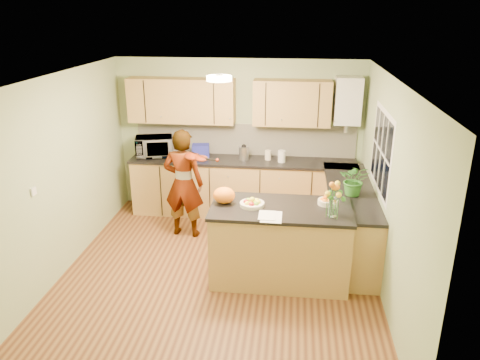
# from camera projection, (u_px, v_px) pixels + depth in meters

# --- Properties ---
(floor) EXTENTS (4.50, 4.50, 0.00)m
(floor) POSITION_uv_depth(u_px,v_px,m) (218.00, 274.00, 6.04)
(floor) COLOR #522C17
(floor) RESTS_ON ground
(ceiling) EXTENTS (4.00, 4.50, 0.02)m
(ceiling) POSITION_uv_depth(u_px,v_px,m) (215.00, 79.00, 5.17)
(ceiling) COLOR white
(ceiling) RESTS_ON wall_back
(wall_back) EXTENTS (4.00, 0.02, 2.50)m
(wall_back) POSITION_uv_depth(u_px,v_px,m) (239.00, 136.00, 7.70)
(wall_back) COLOR #95A878
(wall_back) RESTS_ON floor
(wall_front) EXTENTS (4.00, 0.02, 2.50)m
(wall_front) POSITION_uv_depth(u_px,v_px,m) (168.00, 289.00, 3.51)
(wall_front) COLOR #95A878
(wall_front) RESTS_ON floor
(wall_left) EXTENTS (0.02, 4.50, 2.50)m
(wall_left) POSITION_uv_depth(u_px,v_px,m) (58.00, 177.00, 5.82)
(wall_left) COLOR #95A878
(wall_left) RESTS_ON floor
(wall_right) EXTENTS (0.02, 4.50, 2.50)m
(wall_right) POSITION_uv_depth(u_px,v_px,m) (388.00, 191.00, 5.39)
(wall_right) COLOR #95A878
(wall_right) RESTS_ON floor
(back_counter) EXTENTS (3.64, 0.62, 0.94)m
(back_counter) POSITION_uv_depth(u_px,v_px,m) (243.00, 187.00, 7.68)
(back_counter) COLOR #A88343
(back_counter) RESTS_ON floor
(right_counter) EXTENTS (0.62, 2.24, 0.94)m
(right_counter) POSITION_uv_depth(u_px,v_px,m) (349.00, 220.00, 6.48)
(right_counter) COLOR #A88343
(right_counter) RESTS_ON floor
(splashback) EXTENTS (3.60, 0.02, 0.52)m
(splashback) POSITION_uv_depth(u_px,v_px,m) (245.00, 139.00, 7.69)
(splashback) COLOR silver
(splashback) RESTS_ON back_counter
(upper_cabinets) EXTENTS (3.20, 0.34, 0.70)m
(upper_cabinets) POSITION_uv_depth(u_px,v_px,m) (227.00, 101.00, 7.35)
(upper_cabinets) COLOR #A88343
(upper_cabinets) RESTS_ON wall_back
(boiler) EXTENTS (0.40, 0.30, 0.86)m
(boiler) POSITION_uv_depth(u_px,v_px,m) (348.00, 101.00, 7.14)
(boiler) COLOR white
(boiler) RESTS_ON wall_back
(window_right) EXTENTS (0.01, 1.30, 1.05)m
(window_right) POSITION_uv_depth(u_px,v_px,m) (381.00, 151.00, 5.84)
(window_right) COLOR white
(window_right) RESTS_ON wall_right
(light_switch) EXTENTS (0.02, 0.09, 0.09)m
(light_switch) POSITION_uv_depth(u_px,v_px,m) (34.00, 191.00, 5.24)
(light_switch) COLOR white
(light_switch) RESTS_ON wall_left
(ceiling_lamp) EXTENTS (0.30, 0.30, 0.07)m
(ceiling_lamp) POSITION_uv_depth(u_px,v_px,m) (219.00, 78.00, 5.46)
(ceiling_lamp) COLOR #FFEABF
(ceiling_lamp) RESTS_ON ceiling
(peninsula_island) EXTENTS (1.70, 0.87, 0.98)m
(peninsula_island) POSITION_uv_depth(u_px,v_px,m) (280.00, 243.00, 5.80)
(peninsula_island) COLOR #A88343
(peninsula_island) RESTS_ON floor
(fruit_dish) EXTENTS (0.30, 0.30, 0.10)m
(fruit_dish) POSITION_uv_depth(u_px,v_px,m) (252.00, 203.00, 5.66)
(fruit_dish) COLOR #F1E3C1
(fruit_dish) RESTS_ON peninsula_island
(orange_bowl) EXTENTS (0.22, 0.22, 0.13)m
(orange_bowl) POSITION_uv_depth(u_px,v_px,m) (327.00, 200.00, 5.70)
(orange_bowl) COLOR #F1E3C1
(orange_bowl) RESTS_ON peninsula_island
(flower_vase) EXTENTS (0.26, 0.26, 0.48)m
(flower_vase) POSITION_uv_depth(u_px,v_px,m) (334.00, 190.00, 5.29)
(flower_vase) COLOR silver
(flower_vase) RESTS_ON peninsula_island
(orange_bag) EXTENTS (0.33, 0.30, 0.20)m
(orange_bag) POSITION_uv_depth(u_px,v_px,m) (224.00, 195.00, 5.72)
(orange_bag) COLOR orange
(orange_bag) RESTS_ON peninsula_island
(papers) EXTENTS (0.24, 0.33, 0.01)m
(papers) POSITION_uv_depth(u_px,v_px,m) (271.00, 217.00, 5.37)
(papers) COLOR white
(papers) RESTS_ON peninsula_island
(violinist) EXTENTS (0.63, 0.45, 1.64)m
(violinist) POSITION_uv_depth(u_px,v_px,m) (184.00, 184.00, 6.84)
(violinist) COLOR #DBA286
(violinist) RESTS_ON floor
(violin) EXTENTS (0.69, 0.60, 0.17)m
(violin) POSITION_uv_depth(u_px,v_px,m) (193.00, 157.00, 6.44)
(violin) COLOR #531605
(violin) RESTS_ON violinist
(microwave) EXTENTS (0.67, 0.53, 0.33)m
(microwave) POSITION_uv_depth(u_px,v_px,m) (154.00, 146.00, 7.65)
(microwave) COLOR white
(microwave) RESTS_ON back_counter
(blue_box) EXTENTS (0.30, 0.24, 0.22)m
(blue_box) POSITION_uv_depth(u_px,v_px,m) (201.00, 151.00, 7.59)
(blue_box) COLOR navy
(blue_box) RESTS_ON back_counter
(kettle) EXTENTS (0.16, 0.16, 0.30)m
(kettle) POSITION_uv_depth(u_px,v_px,m) (244.00, 152.00, 7.48)
(kettle) COLOR silver
(kettle) RESTS_ON back_counter
(jar_cream) EXTENTS (0.12, 0.12, 0.15)m
(jar_cream) POSITION_uv_depth(u_px,v_px,m) (268.00, 155.00, 7.49)
(jar_cream) COLOR #F1E3C1
(jar_cream) RESTS_ON back_counter
(jar_white) EXTENTS (0.16, 0.16, 0.19)m
(jar_white) POSITION_uv_depth(u_px,v_px,m) (282.00, 156.00, 7.37)
(jar_white) COLOR white
(jar_white) RESTS_ON back_counter
(potted_plant) EXTENTS (0.43, 0.39, 0.42)m
(potted_plant) POSITION_uv_depth(u_px,v_px,m) (355.00, 180.00, 6.02)
(potted_plant) COLOR #327928
(potted_plant) RESTS_ON right_counter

